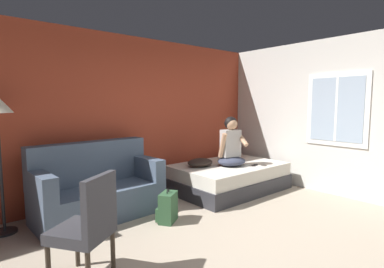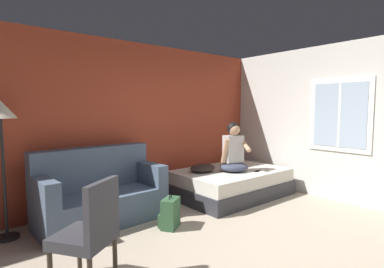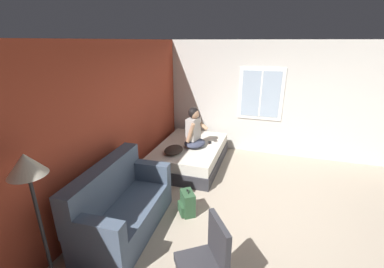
# 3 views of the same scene
# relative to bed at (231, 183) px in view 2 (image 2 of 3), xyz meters

# --- Properties ---
(ground_plane) EXTENTS (40.00, 40.00, 0.00)m
(ground_plane) POSITION_rel_bed_xyz_m (-1.65, -1.78, -0.24)
(ground_plane) COLOR tan
(wall_back_accent) EXTENTS (10.67, 0.16, 2.70)m
(wall_back_accent) POSITION_rel_bed_xyz_m (-1.65, 0.91, 1.11)
(wall_back_accent) COLOR #993823
(wall_back_accent) RESTS_ON ground
(wall_side_with_window) EXTENTS (0.19, 6.63, 2.70)m
(wall_side_with_window) POSITION_rel_bed_xyz_m (1.26, -1.78, 1.12)
(wall_side_with_window) COLOR silver
(wall_side_with_window) RESTS_ON ground
(bed) EXTENTS (2.03, 1.37, 0.48)m
(bed) POSITION_rel_bed_xyz_m (0.00, 0.00, 0.00)
(bed) COLOR #2D2D33
(bed) RESTS_ON ground
(couch) EXTENTS (1.74, 0.90, 1.04)m
(couch) POSITION_rel_bed_xyz_m (-2.36, 0.30, 0.16)
(couch) COLOR #47566B
(couch) RESTS_ON ground
(side_chair) EXTENTS (0.64, 0.64, 0.98)m
(side_chair) POSITION_rel_bed_xyz_m (-3.05, -1.16, 0.30)
(side_chair) COLOR #382D23
(side_chair) RESTS_ON ground
(person_seated) EXTENTS (0.61, 0.55, 0.88)m
(person_seated) POSITION_rel_bed_xyz_m (-0.06, -0.11, 0.60)
(person_seated) COLOR #383D51
(person_seated) RESTS_ON bed
(backpack) EXTENTS (0.35, 0.34, 0.46)m
(backpack) POSITION_rel_bed_xyz_m (-1.73, -0.50, -0.04)
(backpack) COLOR #2D5133
(backpack) RESTS_ON ground
(throw_pillow) EXTENTS (0.52, 0.41, 0.14)m
(throw_pillow) POSITION_rel_bed_xyz_m (-0.53, 0.18, 0.31)
(throw_pillow) COLOR #2D231E
(throw_pillow) RESTS_ON bed
(cell_phone) EXTENTS (0.16, 0.11, 0.01)m
(cell_phone) POSITION_rel_bed_xyz_m (0.26, -0.39, 0.25)
(cell_phone) COLOR black
(cell_phone) RESTS_ON bed
(floor_lamp) EXTENTS (0.36, 0.36, 1.70)m
(floor_lamp) POSITION_rel_bed_xyz_m (-3.47, 0.50, 1.19)
(floor_lamp) COLOR black
(floor_lamp) RESTS_ON ground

